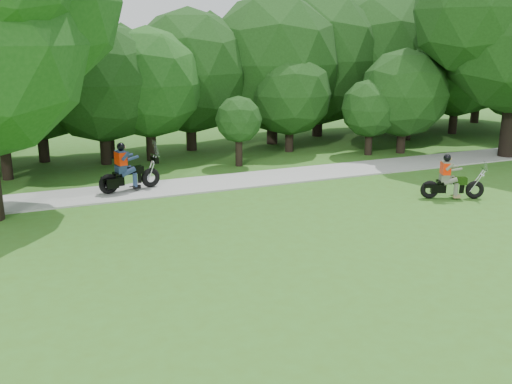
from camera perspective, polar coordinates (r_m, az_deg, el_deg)
ground at (r=15.62m, az=16.49°, el=-4.90°), size 100.00×100.00×0.00m
walkway at (r=22.09m, az=3.47°, el=1.66°), size 60.00×2.20×0.06m
tree_line at (r=28.40m, az=0.19°, el=12.15°), size 39.16×12.43×7.63m
chopper_motorcycle at (r=19.92m, az=18.80°, el=0.92°), size 2.04×1.17×1.51m
touring_motorcycle at (r=20.05m, az=-12.89°, el=1.81°), size 2.23×1.02×1.72m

